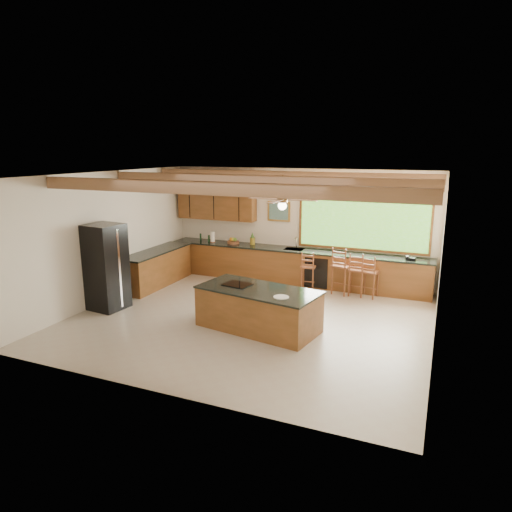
% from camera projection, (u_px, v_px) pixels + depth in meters
% --- Properties ---
extents(ground, '(7.20, 7.20, 0.00)m').
position_uv_depth(ground, '(250.00, 319.00, 9.61)').
color(ground, '#B9AD9A').
rests_on(ground, ground).
extents(room_shell, '(7.27, 6.54, 3.02)m').
position_uv_depth(room_shell, '(255.00, 210.00, 9.75)').
color(room_shell, silver).
rests_on(room_shell, ground).
extents(counter_run, '(7.12, 3.10, 1.26)m').
position_uv_depth(counter_run, '(260.00, 266.00, 12.07)').
color(counter_run, brown).
rests_on(counter_run, ground).
extents(island, '(2.53, 1.51, 0.85)m').
position_uv_depth(island, '(258.00, 309.00, 9.01)').
color(island, brown).
rests_on(island, ground).
extents(refrigerator, '(0.81, 0.80, 1.91)m').
position_uv_depth(refrigerator, '(106.00, 267.00, 10.06)').
color(refrigerator, black).
rests_on(refrigerator, ground).
extents(bar_stool_a, '(0.41, 0.41, 1.01)m').
position_uv_depth(bar_stool_a, '(308.00, 267.00, 11.42)').
color(bar_stool_a, brown).
rests_on(bar_stool_a, ground).
extents(bar_stool_b, '(0.41, 0.41, 1.08)m').
position_uv_depth(bar_stool_b, '(357.00, 271.00, 10.95)').
color(bar_stool_b, brown).
rests_on(bar_stool_b, ground).
extents(bar_stool_c, '(0.51, 0.51, 1.18)m').
position_uv_depth(bar_stool_c, '(341.00, 267.00, 11.07)').
color(bar_stool_c, brown).
rests_on(bar_stool_c, ground).
extents(bar_stool_d, '(0.44, 0.44, 1.05)m').
position_uv_depth(bar_stool_d, '(370.00, 273.00, 10.84)').
color(bar_stool_d, brown).
rests_on(bar_stool_d, ground).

